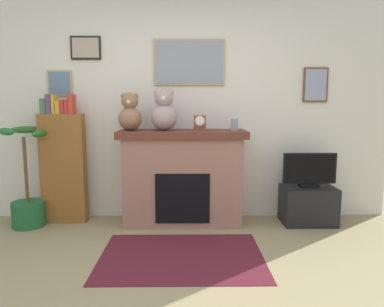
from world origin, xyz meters
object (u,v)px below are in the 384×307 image
Objects in this scene: potted_plant at (28,197)px; mantel_clock at (200,123)px; teddy_bear_grey at (130,114)px; television at (310,171)px; teddy_bear_tan at (164,112)px; bookshelf at (63,164)px; candle_jar at (235,125)px; tv_stand at (308,205)px; fireplace at (183,177)px.

mantel_clock is at bearing 2.48° from potted_plant.
teddy_bear_grey is (1.15, 0.08, 0.93)m from potted_plant.
mantel_clock is (-1.24, 0.03, 0.54)m from television.
mantel_clock is 0.36× the size of teddy_bear_tan.
bookshelf is 11.27× the size of candle_jar.
teddy_bear_tan reaches higher than mantel_clock.
mantel_clock is 0.40× the size of teddy_bear_grey.
teddy_bear_grey reaches higher than tv_stand.
potted_plant is at bearing -176.84° from teddy_bear_tan.
mantel_clock is at bearing -0.08° from teddy_bear_grey.
potted_plant is 8.57× the size of candle_jar.
bookshelf is 2.00m from candle_jar.
tv_stand is (1.43, -0.04, -0.33)m from fireplace.
bookshelf is at bearing 177.80° from candle_jar.
bookshelf is (-1.37, 0.06, 0.14)m from fireplace.
teddy_bear_tan is (-0.20, -0.02, 0.74)m from fireplace.
fireplace is at bearing 178.25° from candle_jar.
fireplace is 0.76m from teddy_bear_tan.
fireplace reaches higher than tv_stand.
teddy_bear_grey is at bearing 4.20° from potted_plant.
teddy_bear_grey is (-2.01, 0.02, 1.04)m from tv_stand.
teddy_bear_grey is 0.38m from teddy_bear_tan.
candle_jar reaches higher than tv_stand.
fireplace is 8.50× the size of mantel_clock.
tv_stand is 0.40m from television.
fireplace is 1.47m from tv_stand.
teddy_bear_tan is at bearing 179.09° from television.
teddy_bear_grey reaches higher than television.
tv_stand is 0.98× the size of television.
bookshelf is at bearing 177.20° from mantel_clock.
teddy_bear_grey is at bearing -179.97° from candle_jar.
fireplace is at bearing 174.25° from mantel_clock.
bookshelf reaches higher than mantel_clock.
television is at bearing -1.79° from candle_jar.
fireplace is at bearing 178.22° from television.
bookshelf is at bearing 177.62° from fireplace.
teddy_bear_tan reaches higher than bookshelf.
bookshelf reaches higher than fireplace.
bookshelf is at bearing 177.96° from tv_stand.
mantel_clock is at bearing -0.14° from teddy_bear_tan.
teddy_bear_grey is (-0.77, 0.00, 0.10)m from mantel_clock.
fireplace reaches higher than television.
bookshelf is 2.45× the size of television.
mantel_clock is at bearing -179.77° from candle_jar.
television is (1.43, -0.04, 0.07)m from fireplace.
candle_jar is (0.58, -0.02, 0.59)m from fireplace.
teddy_bear_grey is (-1.16, -0.00, 0.12)m from candle_jar.
teddy_bear_grey is (-0.58, -0.02, 0.72)m from fireplace.
teddy_bear_grey is at bearing -5.44° from bookshelf.
mantel_clock reaches higher than fireplace.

